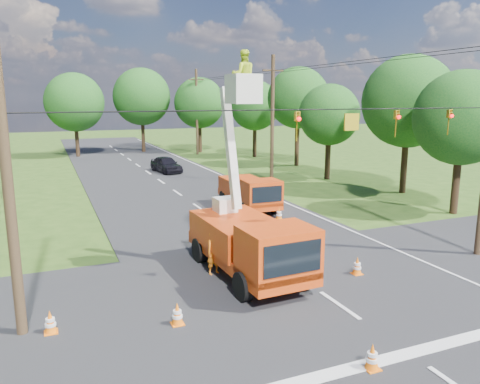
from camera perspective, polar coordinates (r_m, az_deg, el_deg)
name	(u,v)px	position (r m, az deg, el deg)	size (l,w,h in m)	color
ground	(177,193)	(33.66, -7.64, -0.15)	(140.00, 140.00, 0.00)	#2C4B16
road_main	(177,193)	(33.66, -7.64, -0.15)	(12.00, 100.00, 0.06)	black
road_cross	(308,284)	(17.60, 8.25, -11.06)	(56.00, 10.00, 0.07)	black
stop_bar	(409,355)	(13.87, 19.91, -18.17)	(9.00, 0.45, 0.02)	silver
edge_line	(249,188)	(35.49, 1.11, 0.55)	(0.12, 90.00, 0.02)	silver
bucket_truck	(249,232)	(17.60, 1.11, -4.86)	(2.88, 6.74, 8.38)	red
second_truck	(250,192)	(28.26, 1.18, 0.00)	(2.43, 5.73, 2.11)	red
ground_worker	(214,252)	(18.06, -3.18, -7.37)	(0.64, 0.42, 1.76)	orange
distant_car	(166,164)	(43.20, -8.99, 3.35)	(1.74, 4.32, 1.47)	black
traffic_cone_0	(372,357)	(12.77, 15.81, -18.79)	(0.38, 0.38, 0.71)	orange
traffic_cone_2	(282,236)	(22.00, 5.18, -5.36)	(0.38, 0.38, 0.71)	orange
traffic_cone_3	(279,214)	(26.14, 4.78, -2.65)	(0.38, 0.38, 0.71)	orange
traffic_cone_4	(177,314)	(14.53, -7.66, -14.54)	(0.38, 0.38, 0.71)	orange
traffic_cone_5	(50,322)	(14.98, -22.13, -14.49)	(0.38, 0.38, 0.71)	orange
traffic_cone_7	(243,191)	(32.44, 0.31, 0.16)	(0.38, 0.38, 0.71)	orange
traffic_cone_8	(357,266)	(18.70, 14.10, -8.74)	(0.38, 0.38, 0.71)	orange
pole_right_mid	(272,118)	(37.94, 3.97, 8.99)	(1.80, 0.30, 10.00)	#4C3823
pole_right_far	(197,111)	(56.52, -5.29, 9.76)	(1.80, 0.30, 10.00)	#4C3823
pole_left	(7,181)	(14.09, -26.50, 1.26)	(0.30, 0.30, 9.00)	#4C3823
signal_span	(366,121)	(17.55, 15.13, 8.37)	(18.00, 0.29, 1.07)	black
tree_right_a	(462,118)	(29.67, 25.43, 8.15)	(5.40, 5.40, 8.28)	#382616
tree_right_b	(408,102)	(34.96, 19.85, 10.33)	(6.40, 6.40, 9.65)	#382616
tree_right_c	(329,115)	(39.42, 10.83, 9.21)	(5.00, 5.00, 7.83)	#382616
tree_right_d	(298,98)	(47.05, 7.09, 11.31)	(6.00, 6.00, 9.70)	#382616
tree_right_e	(255,106)	(53.73, 1.83, 10.47)	(5.60, 5.60, 8.63)	#382616
tree_far_a	(74,102)	(56.99, -19.53, 10.27)	(6.60, 6.60, 9.50)	#382616
tree_far_b	(142,97)	(59.99, -11.91, 11.29)	(7.00, 7.00, 10.32)	#382616
tree_far_c	(200,103)	(58.71, -4.96, 10.76)	(6.20, 6.20, 9.18)	#382616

